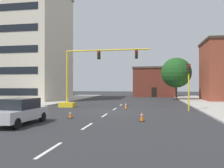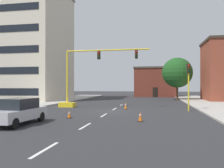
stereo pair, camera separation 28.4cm
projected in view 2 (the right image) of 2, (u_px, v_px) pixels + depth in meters
The scene contains 17 objects.
ground_plane at pixel (110, 111), 23.08m from camera, with size 160.00×160.00×0.00m, color #2D2D30.
sidewalk_left at pixel (40, 103), 33.09m from camera, with size 6.00×56.00×0.14m, color #B2ADA3.
sidewalk_right at pixel (215, 106), 28.81m from camera, with size 6.00×56.00×0.14m, color #B2ADA3.
lane_stripe_seg_0 at pixel (45, 150), 9.32m from camera, with size 0.16×2.40×0.01m, color silver.
lane_stripe_seg_1 at pixel (85, 126), 14.72m from camera, with size 0.16×2.40×0.01m, color silver.
lane_stripe_seg_2 at pixel (104, 115), 20.13m from camera, with size 0.16×2.40×0.01m, color silver.
lane_stripe_seg_3 at pixel (114, 109), 25.54m from camera, with size 0.16×2.40×0.01m, color silver.
lane_stripe_seg_4 at pixel (121, 105), 30.95m from camera, with size 0.16×2.40×0.01m, color silver.
building_tall_left at pixel (31, 45), 41.98m from camera, with size 12.45×13.06×19.93m.
building_brick_center at pixel (155, 82), 55.53m from camera, with size 9.78×9.00×6.89m.
traffic_signal_gantry at pixel (79, 88), 27.63m from camera, with size 10.72×1.20×6.83m.
traffic_light_pole_right at pixel (189, 76), 23.44m from camera, with size 0.32×0.47×4.80m.
tree_right_far at pixel (177, 73), 41.35m from camera, with size 5.39×5.39×7.61m.
sedan_silver_near_left at pixel (18, 111), 15.37m from camera, with size 2.02×4.57×1.74m.
traffic_cone_roadside_a at pixel (140, 116), 16.69m from camera, with size 0.36×0.36×0.73m.
traffic_cone_roadside_b at pixel (126, 106), 25.38m from camera, with size 0.36×0.36×0.78m.
traffic_cone_roadside_c at pixel (69, 114), 18.37m from camera, with size 0.36×0.36×0.61m.
Camera 2 is at (4.35, -22.69, 2.59)m, focal length 37.02 mm.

